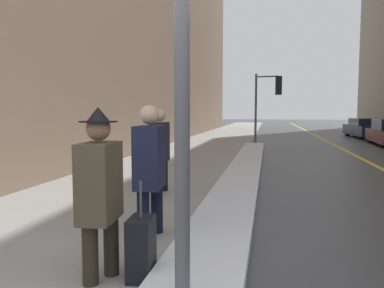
# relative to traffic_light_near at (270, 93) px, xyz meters

# --- Properties ---
(sidewalk_slab) EXTENTS (4.00, 80.00, 0.01)m
(sidewalk_slab) POSITION_rel_traffic_light_near_xyz_m (-2.93, -1.74, -2.50)
(sidewalk_slab) COLOR gray
(sidewalk_slab) RESTS_ON ground
(road_centre_stripe) EXTENTS (0.16, 80.00, 0.00)m
(road_centre_stripe) POSITION_rel_traffic_light_near_xyz_m (3.07, -1.74, -2.50)
(road_centre_stripe) COLOR gold
(road_centre_stripe) RESTS_ON ground
(snow_bank_curb) EXTENTS (0.85, 17.26, 0.14)m
(snow_bank_curb) POSITION_rel_traffic_light_near_xyz_m (-0.67, -9.70, -2.44)
(snow_bank_curb) COLOR silver
(snow_bank_curb) RESTS_ON ground
(traffic_light_near) EXTENTS (1.31, 0.33, 3.48)m
(traffic_light_near) POSITION_rel_traffic_light_near_xyz_m (0.00, 0.00, 0.00)
(traffic_light_near) COLOR #515156
(traffic_light_near) RESTS_ON ground
(pedestrian_nearside) EXTENTS (0.35, 0.53, 1.64)m
(pedestrian_nearside) POSITION_rel_traffic_light_near_xyz_m (-1.59, -15.74, -1.61)
(pedestrian_nearside) COLOR #2A241B
(pedestrian_nearside) RESTS_ON ground
(pedestrian_with_shoulder_bag) EXTENTS (0.36, 0.77, 1.68)m
(pedestrian_with_shoulder_bag) POSITION_rel_traffic_light_near_xyz_m (-1.53, -14.42, -1.58)
(pedestrian_with_shoulder_bag) COLOR black
(pedestrian_with_shoulder_bag) RESTS_ON ground
(pedestrian_in_glasses) EXTENTS (0.36, 0.56, 1.65)m
(pedestrian_in_glasses) POSITION_rel_traffic_light_near_xyz_m (-2.15, -11.88, -1.59)
(pedestrian_in_glasses) COLOR black
(pedestrian_in_glasses) RESTS_ON ground
(parked_car_navy) EXTENTS (2.04, 4.91, 1.20)m
(parked_car_navy) POSITION_rel_traffic_light_near_xyz_m (5.99, 6.11, -1.92)
(parked_car_navy) COLOR navy
(parked_car_navy) RESTS_ON ground
(rolling_suitcase) EXTENTS (0.25, 0.38, 0.95)m
(rolling_suitcase) POSITION_rel_traffic_light_near_xyz_m (-1.22, -15.65, -2.20)
(rolling_suitcase) COLOR black
(rolling_suitcase) RESTS_ON ground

